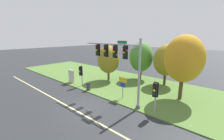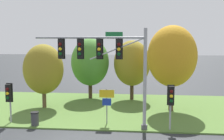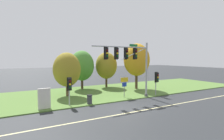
# 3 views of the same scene
# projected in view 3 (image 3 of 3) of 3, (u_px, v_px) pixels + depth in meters

# --- Properties ---
(ground_plane) EXTENTS (160.00, 160.00, 0.00)m
(ground_plane) POSITION_uv_depth(u_px,v_px,m) (130.00, 108.00, 16.78)
(ground_plane) COLOR #282B2D
(lane_stripe) EXTENTS (36.00, 0.16, 0.01)m
(lane_stripe) POSITION_uv_depth(u_px,v_px,m) (137.00, 111.00, 15.74)
(lane_stripe) COLOR beige
(lane_stripe) RESTS_ON ground
(grass_verge) EXTENTS (48.00, 11.50, 0.10)m
(grass_verge) POSITION_uv_depth(u_px,v_px,m) (95.00, 93.00, 23.99)
(grass_verge) COLOR #517533
(grass_verge) RESTS_ON ground
(traffic_signal_mast) EXTENTS (7.32, 0.49, 6.54)m
(traffic_signal_mast) POSITION_uv_depth(u_px,v_px,m) (130.00, 59.00, 19.97)
(traffic_signal_mast) COLOR #9EA0A5
(traffic_signal_mast) RESTS_ON grass_verge
(pedestrian_signal_near_kerb) EXTENTS (0.46, 0.55, 2.95)m
(pedestrian_signal_near_kerb) POSITION_uv_depth(u_px,v_px,m) (157.00, 79.00, 22.07)
(pedestrian_signal_near_kerb) COLOR #9EA0A5
(pedestrian_signal_near_kerb) RESTS_ON grass_verge
(pedestrian_signal_further_along) EXTENTS (0.46, 0.55, 2.80)m
(pedestrian_signal_further_along) POSITION_uv_depth(u_px,v_px,m) (70.00, 86.00, 17.20)
(pedestrian_signal_further_along) COLOR #9EA0A5
(pedestrian_signal_further_along) RESTS_ON grass_verge
(route_sign_post) EXTENTS (1.02, 0.08, 2.43)m
(route_sign_post) POSITION_uv_depth(u_px,v_px,m) (124.00, 84.00, 20.94)
(route_sign_post) COLOR slate
(route_sign_post) RESTS_ON grass_verge
(tree_nearest_road) EXTENTS (3.37, 3.37, 5.39)m
(tree_nearest_road) POSITION_uv_depth(u_px,v_px,m) (67.00, 70.00, 21.51)
(tree_nearest_road) COLOR brown
(tree_nearest_road) RESTS_ON grass_verge
(tree_left_of_mast) EXTENTS (3.66, 3.66, 5.84)m
(tree_left_of_mast) POSITION_uv_depth(u_px,v_px,m) (82.00, 66.00, 26.51)
(tree_left_of_mast) COLOR #423021
(tree_left_of_mast) RESTS_ON grass_verge
(tree_behind_signpost) EXTENTS (3.45, 3.45, 5.66)m
(tree_behind_signpost) POSITION_uv_depth(u_px,v_px,m) (106.00, 66.00, 28.30)
(tree_behind_signpost) COLOR #423021
(tree_behind_signpost) RESTS_ON grass_verge
(tree_mid_verge) EXTENTS (3.95, 3.95, 6.92)m
(tree_mid_verge) POSITION_uv_depth(u_px,v_px,m) (137.00, 60.00, 26.59)
(tree_mid_verge) COLOR #4C3823
(tree_mid_verge) RESTS_ON grass_verge
(info_kiosk) EXTENTS (1.10, 0.24, 1.90)m
(info_kiosk) POSITION_uv_depth(u_px,v_px,m) (44.00, 99.00, 16.15)
(info_kiosk) COLOR beige
(info_kiosk) RESTS_ON grass_verge
(trash_bin) EXTENTS (0.56, 0.56, 0.93)m
(trash_bin) POSITION_uv_depth(u_px,v_px,m) (90.00, 99.00, 17.92)
(trash_bin) COLOR #38383D
(trash_bin) RESTS_ON grass_verge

